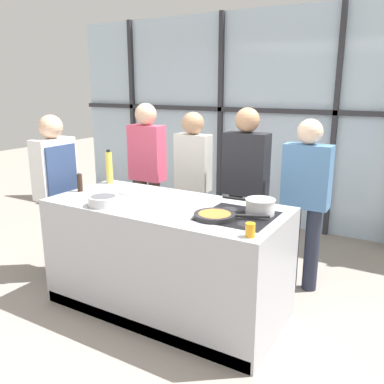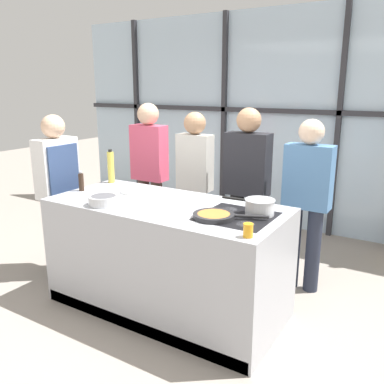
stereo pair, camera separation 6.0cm
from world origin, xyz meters
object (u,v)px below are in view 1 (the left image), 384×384
object	(u,v)px
spectator_far_right	(305,196)
oil_bottle	(109,167)
spectator_far_left	(147,168)
spectator_center_left	(193,177)
chef	(56,186)
pepper_grinder	(80,182)
spectator_center_right	(245,183)
white_plate	(134,192)
mixing_bowl	(103,200)
frying_pan	(216,215)
saucepan	(260,206)
juice_glass_near	(250,230)

from	to	relation	value
spectator_far_right	oil_bottle	bearing A→B (deg)	19.40
spectator_far_left	spectator_center_left	xyz separation A→B (m)	(0.59, 0.00, -0.03)
chef	pepper_grinder	bearing A→B (deg)	77.95
spectator_center_right	oil_bottle	world-z (taller)	spectator_center_right
white_plate	mixing_bowl	size ratio (longest dim) A/B	1.05
spectator_far_right	oil_bottle	size ratio (longest dim) A/B	4.80
frying_pan	pepper_grinder	world-z (taller)	pepper_grinder
saucepan	frying_pan	bearing A→B (deg)	-134.16
mixing_bowl	pepper_grinder	xyz separation A→B (m)	(-0.49, 0.23, 0.04)
white_plate	spectator_far_left	bearing A→B (deg)	118.92
spectator_far_right	frying_pan	distance (m)	1.13
spectator_center_left	spectator_center_right	distance (m)	0.59
frying_pan	mixing_bowl	world-z (taller)	mixing_bowl
oil_bottle	spectator_far_right	bearing A→B (deg)	19.40
spectator_far_left	mixing_bowl	world-z (taller)	spectator_far_left
chef	mixing_bowl	size ratio (longest dim) A/B	6.51
spectator_center_left	spectator_far_right	size ratio (longest dim) A/B	1.01
spectator_far_left	frying_pan	distance (m)	1.76
chef	white_plate	xyz separation A→B (m)	(0.86, 0.12, 0.03)
frying_pan	chef	bearing A→B (deg)	175.23
white_plate	spectator_far_right	bearing A→B (deg)	30.93
chef	spectator_center_right	bearing A→B (deg)	119.87
spectator_far_right	saucepan	xyz separation A→B (m)	(-0.12, -0.82, 0.10)
spectator_center_right	frying_pan	bearing A→B (deg)	102.00
mixing_bowl	pepper_grinder	bearing A→B (deg)	154.65
mixing_bowl	spectator_center_left	bearing A→B (deg)	85.08
oil_bottle	saucepan	bearing A→B (deg)	-7.06
pepper_grinder	juice_glass_near	xyz separation A→B (m)	(1.76, -0.29, -0.04)
spectator_center_left	mixing_bowl	distance (m)	1.24
saucepan	mixing_bowl	xyz separation A→B (m)	(-1.16, -0.41, -0.02)
chef	mixing_bowl	bearing A→B (deg)	70.49
mixing_bowl	oil_bottle	distance (m)	0.79
mixing_bowl	pepper_grinder	distance (m)	0.54
spectator_far_right	white_plate	world-z (taller)	spectator_far_right
spectator_center_left	saucepan	bearing A→B (deg)	142.04
frying_pan	saucepan	world-z (taller)	saucepan
chef	oil_bottle	world-z (taller)	chef
chef	pepper_grinder	distance (m)	0.44
spectator_center_left	white_plate	world-z (taller)	spectator_center_left
frying_pan	spectator_center_left	bearing A→B (deg)	127.30
spectator_far_right	white_plate	bearing A→B (deg)	30.93
chef	frying_pan	distance (m)	1.83
spectator_center_right	spectator_far_right	distance (m)	0.59
spectator_center_left	mixing_bowl	size ratio (longest dim) A/B	6.55
spectator_center_right	white_plate	distance (m)	1.08
spectator_far_right	saucepan	distance (m)	0.83
chef	juice_glass_near	xyz separation A→B (m)	(2.18, -0.38, 0.07)
spectator_center_right	spectator_far_right	xyz separation A→B (m)	(0.59, 0.00, -0.05)
spectator_far_left	frying_pan	xyz separation A→B (m)	(1.40, -1.07, -0.02)
saucepan	pepper_grinder	distance (m)	1.66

